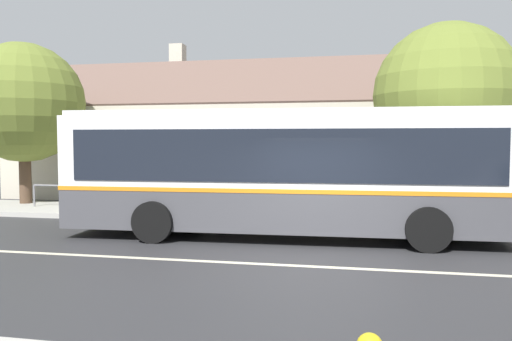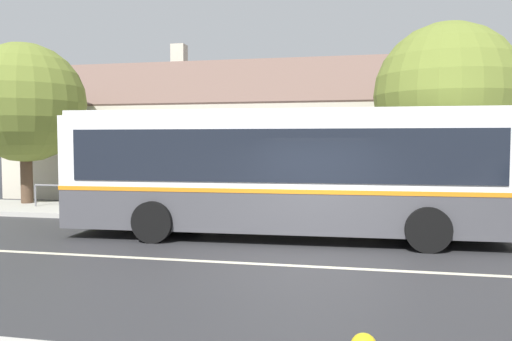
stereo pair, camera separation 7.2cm
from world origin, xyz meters
The scene contains 9 objects.
ground_plane centered at (0.00, 0.00, 0.00)m, with size 300.00×300.00×0.00m, color #2D2D30.
sidewalk_far centered at (0.00, 6.00, 0.07)m, with size 60.00×3.00×0.15m, color #ADAAA3.
lane_divider_stripe centered at (0.00, 0.00, 0.00)m, with size 60.00×0.16×0.01m, color beige.
community_building centered at (-1.38, 14.20, 2.07)m, with size 25.73×10.57×7.44m.
transit_bus centered at (-0.98, 2.90, 1.71)m, with size 10.95×3.04×3.17m.
bench_by_building centered at (-6.16, 5.88, 0.58)m, with size 1.85×0.51×0.94m.
street_tree_primary centered at (3.58, 7.02, 3.84)m, with size 4.51×4.51×6.11m.
street_tree_secondary centered at (-11.13, 6.76, 3.83)m, with size 4.35×4.35×6.02m.
bike_rack centered at (-9.66, 5.96, 0.68)m, with size 1.16×0.06×0.78m.
Camera 1 is at (0.83, -9.53, 2.40)m, focal length 35.00 mm.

